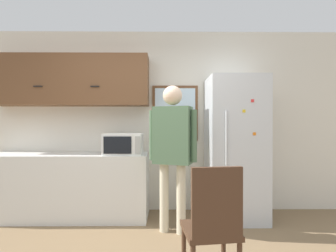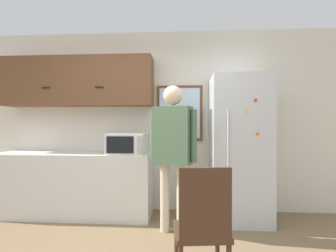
{
  "view_description": "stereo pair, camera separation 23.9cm",
  "coord_description": "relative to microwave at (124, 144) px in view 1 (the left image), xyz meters",
  "views": [
    {
      "loc": [
        0.26,
        -1.99,
        1.3
      ],
      "look_at": [
        0.29,
        1.09,
        1.28
      ],
      "focal_mm": 28.0,
      "sensor_mm": 36.0,
      "label": 1
    },
    {
      "loc": [
        0.49,
        -1.98,
        1.3
      ],
      "look_at": [
        0.29,
        1.09,
        1.28
      ],
      "focal_mm": 28.0,
      "sensor_mm": 36.0,
      "label": 2
    }
  ],
  "objects": [
    {
      "name": "back_wall",
      "position": [
        0.31,
        0.43,
        0.32
      ],
      "size": [
        6.0,
        0.06,
        2.7
      ],
      "color": "silver",
      "rests_on": "ground_plane"
    },
    {
      "name": "counter",
      "position": [
        -0.78,
        0.09,
        -0.59
      ],
      "size": [
        2.21,
        0.63,
        0.89
      ],
      "color": "silver",
      "rests_on": "ground_plane"
    },
    {
      "name": "upper_cabinets",
      "position": [
        -0.78,
        0.22,
        0.89
      ],
      "size": [
        2.21,
        0.39,
        0.71
      ],
      "color": "brown"
    },
    {
      "name": "microwave",
      "position": [
        0.0,
        0.0,
        0.0
      ],
      "size": [
        0.51,
        0.41,
        0.28
      ],
      "color": "white",
      "rests_on": "counter"
    },
    {
      "name": "person",
      "position": [
        0.66,
        -0.43,
        0.05
      ],
      "size": [
        0.57,
        0.35,
        1.76
      ],
      "rotation": [
        0.0,
        0.0,
        -0.33
      ],
      "color": "beige",
      "rests_on": "ground_plane"
    },
    {
      "name": "refrigerator",
      "position": [
        1.53,
        0.04,
        -0.06
      ],
      "size": [
        0.75,
        0.75,
        1.94
      ],
      "color": "silver",
      "rests_on": "ground_plane"
    },
    {
      "name": "chair",
      "position": [
        0.94,
        -1.55,
        -0.5
      ],
      "size": [
        0.46,
        0.46,
        0.99
      ],
      "rotation": [
        0.0,
        0.0,
        3.26
      ],
      "color": "#472D1E",
      "rests_on": "ground_plane"
    },
    {
      "name": "window",
      "position": [
        0.72,
        0.39,
        0.43
      ],
      "size": [
        0.68,
        0.05,
        0.83
      ],
      "color": "brown"
    }
  ]
}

